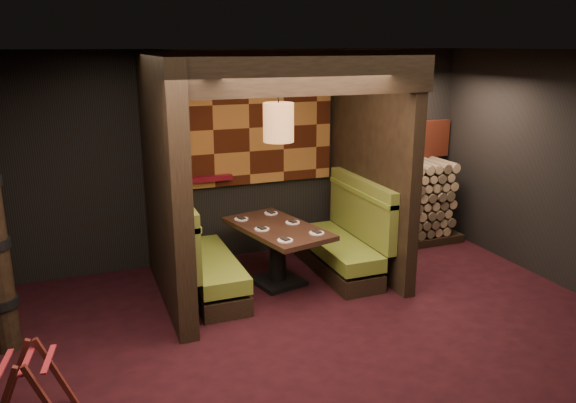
# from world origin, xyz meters

# --- Properties ---
(floor) EXTENTS (6.50, 5.50, 0.02)m
(floor) POSITION_xyz_m (0.00, 0.00, -0.01)
(floor) COLOR black
(floor) RESTS_ON ground
(ceiling) EXTENTS (6.50, 5.50, 0.02)m
(ceiling) POSITION_xyz_m (0.00, 0.00, 2.86)
(ceiling) COLOR black
(ceiling) RESTS_ON ground
(wall_back) EXTENTS (6.50, 0.02, 2.85)m
(wall_back) POSITION_xyz_m (0.00, 2.76, 1.43)
(wall_back) COLOR black
(wall_back) RESTS_ON ground
(partition_left) EXTENTS (0.20, 2.20, 2.85)m
(partition_left) POSITION_xyz_m (-1.35, 1.65, 1.43)
(partition_left) COLOR black
(partition_left) RESTS_ON floor
(partition_right) EXTENTS (0.15, 2.10, 2.85)m
(partition_right) POSITION_xyz_m (1.30, 1.70, 1.43)
(partition_right) COLOR black
(partition_right) RESTS_ON floor
(header_beam) EXTENTS (2.85, 0.18, 0.44)m
(header_beam) POSITION_xyz_m (-0.02, 0.70, 2.63)
(header_beam) COLOR black
(header_beam) RESTS_ON partition_left
(tapa_back_panel) EXTENTS (2.40, 0.06, 1.55)m
(tapa_back_panel) POSITION_xyz_m (-0.02, 2.71, 1.82)
(tapa_back_panel) COLOR #9F6029
(tapa_back_panel) RESTS_ON wall_back
(tapa_side_panel) EXTENTS (0.04, 1.85, 1.45)m
(tapa_side_panel) POSITION_xyz_m (-1.23, 1.82, 1.85)
(tapa_side_panel) COLOR #9F6029
(tapa_side_panel) RESTS_ON partition_left
(lacquer_shelf) EXTENTS (0.60, 0.12, 0.07)m
(lacquer_shelf) POSITION_xyz_m (-0.60, 2.65, 1.18)
(lacquer_shelf) COLOR #5E0B16
(lacquer_shelf) RESTS_ON wall_back
(booth_bench_left) EXTENTS (0.68, 1.60, 1.14)m
(booth_bench_left) POSITION_xyz_m (-0.96, 1.65, 0.40)
(booth_bench_left) COLOR black
(booth_bench_left) RESTS_ON floor
(booth_bench_right) EXTENTS (0.68, 1.60, 1.14)m
(booth_bench_right) POSITION_xyz_m (0.93, 1.65, 0.40)
(booth_bench_right) COLOR black
(booth_bench_right) RESTS_ON floor
(dining_table) EXTENTS (1.10, 1.58, 0.76)m
(dining_table) POSITION_xyz_m (-0.02, 1.60, 0.52)
(dining_table) COLOR black
(dining_table) RESTS_ON floor
(place_settings) EXTENTS (0.85, 1.24, 0.03)m
(place_settings) POSITION_xyz_m (-0.02, 1.60, 0.77)
(place_settings) COLOR white
(place_settings) RESTS_ON dining_table
(pendant_lamp) EXTENTS (0.36, 0.36, 1.04)m
(pendant_lamp) POSITION_xyz_m (-0.02, 1.55, 2.04)
(pendant_lamp) COLOR #AD703E
(pendant_lamp) RESTS_ON ceiling
(luggage_rack) EXTENTS (0.69, 0.53, 0.68)m
(luggage_rack) POSITION_xyz_m (-2.76, -0.25, 0.34)
(luggage_rack) COLOR #4E1B15
(luggage_rack) RESTS_ON floor
(firewood_stack) EXTENTS (1.73, 0.70, 1.22)m
(firewood_stack) POSITION_xyz_m (2.29, 2.35, 0.61)
(firewood_stack) COLOR black
(firewood_stack) RESTS_ON floor
(mosaic_header) EXTENTS (1.83, 0.10, 0.56)m
(mosaic_header) POSITION_xyz_m (2.29, 2.68, 1.50)
(mosaic_header) COLOR maroon
(mosaic_header) RESTS_ON wall_back
(bay_front_post) EXTENTS (0.08, 0.08, 2.85)m
(bay_front_post) POSITION_xyz_m (1.39, 1.96, 1.43)
(bay_front_post) COLOR black
(bay_front_post) RESTS_ON floor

